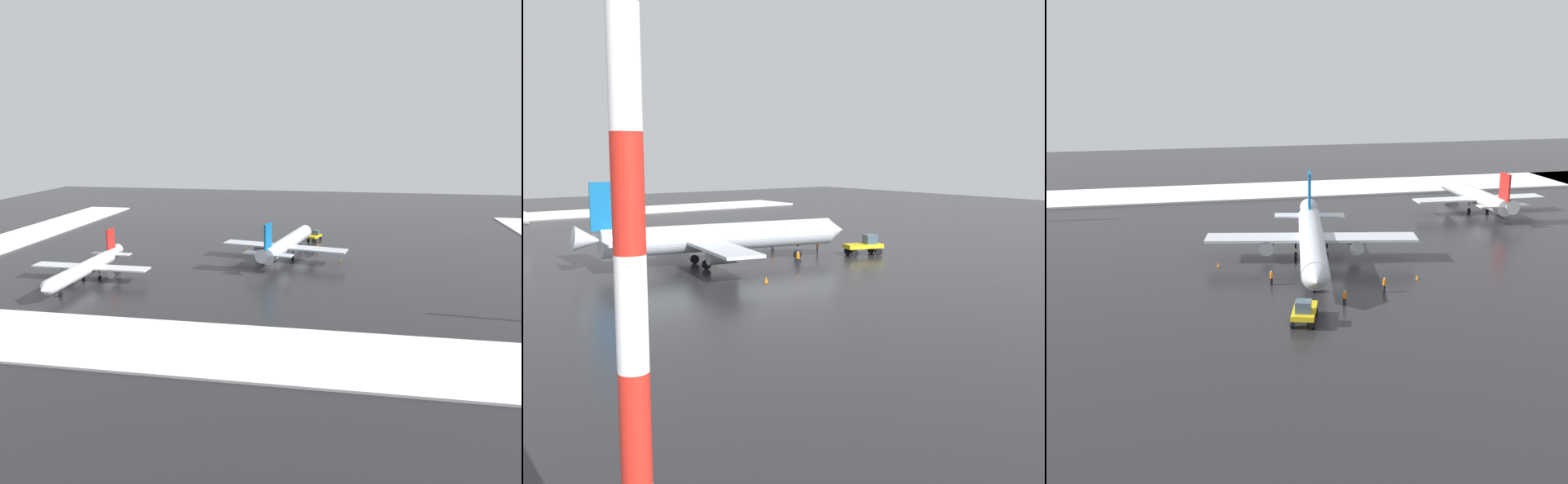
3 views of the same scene
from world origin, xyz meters
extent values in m
plane|color=#232326|center=(0.00, 0.00, 0.00)|extent=(240.00, 240.00, 0.00)
cube|color=white|center=(0.00, -50.00, 0.16)|extent=(152.00, 16.00, 0.32)
cube|color=white|center=(-67.00, 0.00, 0.16)|extent=(14.00, 116.00, 0.32)
cylinder|color=silver|center=(2.74, -1.04, 3.16)|extent=(8.18, 27.13, 3.07)
cone|color=silver|center=(5.53, 13.30, 3.16)|extent=(3.27, 2.68, 2.91)
cone|color=silver|center=(-0.09, -15.55, 3.70)|extent=(3.17, 3.66, 2.98)
cube|color=silver|center=(-5.04, -2.28, 2.89)|extent=(12.26, 6.13, 0.32)
cylinder|color=gray|center=(-3.18, -2.18, 1.98)|extent=(2.36, 3.35, 1.80)
cube|color=silver|center=(9.48, -5.11, 2.89)|extent=(12.26, 6.13, 0.32)
cylinder|color=gray|center=(7.79, -4.32, 1.98)|extent=(2.36, 3.35, 1.80)
cube|color=#0C5999|center=(0.32, -13.43, 7.03)|extent=(1.01, 3.60, 5.05)
cube|color=silver|center=(-2.30, -12.73, 3.52)|extent=(4.70, 3.13, 0.22)
cube|color=silver|center=(3.01, -13.77, 3.52)|extent=(4.70, 3.13, 0.22)
cylinder|color=black|center=(4.55, 8.25, 1.80)|extent=(0.22, 0.22, 0.63)
cylinder|color=black|center=(4.55, 8.25, 0.50)|extent=(0.50, 1.03, 0.99)
cylinder|color=black|center=(0.27, -3.32, 1.80)|extent=(0.22, 0.22, 0.63)
cylinder|color=black|center=(0.27, -3.32, 0.50)|extent=(0.50, 1.03, 0.99)
cylinder|color=black|center=(4.17, -4.07, 1.80)|extent=(0.22, 0.22, 0.63)
cylinder|color=black|center=(4.17, -4.07, 0.50)|extent=(0.50, 1.03, 0.99)
cylinder|color=silver|center=(-30.93, -26.37, 2.63)|extent=(2.82, 22.55, 2.55)
cone|color=silver|center=(-31.07, -38.53, 2.63)|extent=(2.45, 1.83, 2.42)
cone|color=silver|center=(-30.78, -14.06, 3.08)|extent=(2.20, 2.71, 2.48)
cube|color=silver|center=(-24.74, -24.19, 2.40)|extent=(9.80, 3.42, 0.27)
cylinder|color=gray|center=(-26.25, -24.55, 1.65)|extent=(1.53, 2.57, 1.50)
cube|color=silver|center=(-37.05, -24.04, 2.40)|extent=(9.80, 3.42, 0.27)
cylinder|color=gray|center=(-35.56, -24.44, 1.65)|extent=(1.53, 2.57, 1.50)
cube|color=red|center=(-30.80, -15.86, 5.86)|extent=(0.31, 3.01, 4.20)
cube|color=silver|center=(-28.55, -16.04, 2.93)|extent=(3.63, 2.00, 0.18)
cube|color=silver|center=(-33.05, -15.98, 2.93)|extent=(3.63, 2.00, 0.18)
cylinder|color=black|center=(-31.02, -34.25, 1.50)|extent=(0.18, 0.18, 0.53)
cylinder|color=black|center=(-31.02, -34.25, 0.41)|extent=(0.27, 0.83, 0.83)
cylinder|color=black|center=(-29.25, -24.14, 1.50)|extent=(0.18, 0.18, 0.53)
cylinder|color=black|center=(-29.25, -24.14, 0.41)|extent=(0.27, 0.83, 0.83)
cylinder|color=black|center=(-32.55, -24.10, 1.50)|extent=(0.18, 0.18, 0.53)
cylinder|color=black|center=(-32.55, -24.10, 0.41)|extent=(0.27, 0.83, 0.83)
cube|color=gold|center=(7.36, 16.34, 1.15)|extent=(3.49, 5.05, 0.50)
cube|color=#3F5160|center=(7.64, 17.21, 1.95)|extent=(1.85, 1.79, 1.10)
cylinder|color=black|center=(6.91, 18.17, 0.45)|extent=(0.58, 0.95, 0.90)
cylinder|color=black|center=(8.79, 17.57, 0.45)|extent=(0.58, 0.95, 0.90)
cylinder|color=black|center=(5.93, 15.10, 0.45)|extent=(0.58, 0.95, 0.90)
cylinder|color=black|center=(7.82, 14.50, 0.45)|extent=(0.58, 0.95, 0.90)
cylinder|color=black|center=(2.54, 13.01, 0.42)|extent=(0.16, 0.16, 0.85)
cylinder|color=black|center=(2.39, 13.14, 0.42)|extent=(0.16, 0.16, 0.85)
cylinder|color=orange|center=(2.46, 13.07, 1.16)|extent=(0.36, 0.36, 0.62)
sphere|color=tan|center=(2.46, 13.07, 1.59)|extent=(0.24, 0.24, 0.24)
cylinder|color=black|center=(8.67, 4.91, 0.42)|extent=(0.16, 0.16, 0.85)
cylinder|color=black|center=(8.84, 5.02, 0.42)|extent=(0.16, 0.16, 0.85)
cylinder|color=orange|center=(8.75, 4.96, 1.16)|extent=(0.36, 0.36, 0.62)
sphere|color=tan|center=(8.75, 4.96, 1.59)|extent=(0.24, 0.24, 0.24)
cylinder|color=black|center=(-2.94, 9.91, 0.42)|extent=(0.16, 0.16, 0.85)
cylinder|color=black|center=(-2.80, 10.05, 0.42)|extent=(0.16, 0.16, 0.85)
cylinder|color=orange|center=(-2.87, 9.98, 1.16)|extent=(0.36, 0.36, 0.62)
sphere|color=tan|center=(-2.87, 9.98, 1.59)|extent=(0.24, 0.24, 0.24)
cone|color=orange|center=(-8.05, 6.56, 0.28)|extent=(0.36, 0.36, 0.55)
cone|color=orange|center=(0.97, -0.96, 0.28)|extent=(0.36, 0.36, 0.55)
cone|color=orange|center=(14.01, -3.18, 0.28)|extent=(0.36, 0.36, 0.55)
camera|label=1|loc=(15.07, -107.37, 27.03)|focal=35.00mm
camera|label=2|loc=(64.76, -39.57, 12.54)|focal=45.00mm
camera|label=3|loc=(19.58, 73.80, 24.20)|focal=45.00mm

